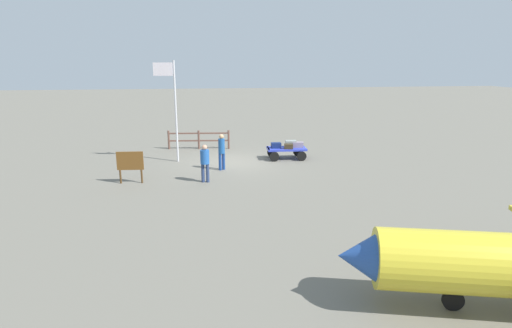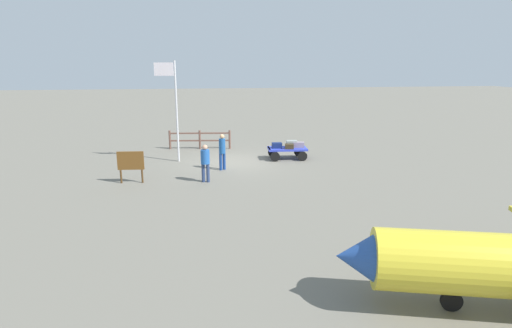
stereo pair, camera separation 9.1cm
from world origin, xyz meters
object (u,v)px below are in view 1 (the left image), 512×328
object	(u,v)px
worker_lead	(222,150)
signboard	(130,163)
suitcase_maroon	(289,146)
suitcase_tan	(276,145)
luggage_cart	(286,151)
suitcase_grey	(298,145)
flagpole	(172,101)
suitcase_olive	(291,144)
worker_trailing	(205,160)

from	to	relation	value
worker_lead	signboard	bearing A→B (deg)	22.89
suitcase_maroon	suitcase_tan	world-z (taller)	suitcase_tan
luggage_cart	signboard	bearing A→B (deg)	25.01
signboard	suitcase_grey	bearing A→B (deg)	-156.71
flagpole	suitcase_maroon	bearing A→B (deg)	175.03
luggage_cart	suitcase_tan	xyz separation A→B (m)	(0.53, -0.02, 0.29)
suitcase_tan	worker_lead	xyz separation A→B (m)	(2.96, 1.82, 0.23)
suitcase_grey	suitcase_olive	size ratio (longest dim) A/B	1.05
flagpole	signboard	world-z (taller)	flagpole
worker_lead	signboard	size ratio (longest dim) A/B	1.26
worker_lead	suitcase_maroon	bearing A→B (deg)	-156.66
suitcase_grey	suitcase_olive	distance (m)	0.37
suitcase_tan	luggage_cart	bearing A→B (deg)	177.98
suitcase_tan	suitcase_maroon	bearing A→B (deg)	154.55
suitcase_grey	suitcase_maroon	size ratio (longest dim) A/B	1.28
suitcase_maroon	worker_lead	distance (m)	3.89
suitcase_maroon	signboard	bearing A→B (deg)	23.10
suitcase_tan	flagpole	distance (m)	5.73
suitcase_grey	suitcase_tan	xyz separation A→B (m)	(1.16, -0.02, -0.01)
luggage_cart	worker_trailing	bearing A→B (deg)	41.05
flagpole	worker_trailing	bearing A→B (deg)	109.54
suitcase_maroon	signboard	size ratio (longest dim) A/B	0.36
luggage_cart	worker_trailing	xyz separation A→B (m)	(4.33, 3.77, 0.52)
suitcase_maroon	flagpole	xyz separation A→B (m)	(5.82, -0.51, 2.36)
suitcase_tan	worker_lead	bearing A→B (deg)	31.62
suitcase_olive	worker_trailing	bearing A→B (deg)	40.24
suitcase_olive	worker_lead	xyz separation A→B (m)	(3.78, 1.94, 0.19)
suitcase_grey	flagpole	size ratio (longest dim) A/B	0.13
signboard	worker_trailing	bearing A→B (deg)	174.32
suitcase_maroon	flagpole	world-z (taller)	flagpole
signboard	worker_lead	bearing A→B (deg)	-157.11
worker_lead	luggage_cart	bearing A→B (deg)	-152.69
suitcase_maroon	suitcase_tan	size ratio (longest dim) A/B	0.95
suitcase_olive	worker_trailing	size ratio (longest dim) A/B	0.37
suitcase_olive	worker_trailing	xyz separation A→B (m)	(4.61, 3.90, 0.19)
luggage_cart	worker_lead	size ratio (longest dim) A/B	1.22
suitcase_olive	worker_lead	size ratio (longest dim) A/B	0.35
worker_lead	suitcase_tan	bearing A→B (deg)	-148.38
worker_trailing	flagpole	xyz separation A→B (m)	(1.42, -4.01, 2.12)
luggage_cart	suitcase_olive	xyz separation A→B (m)	(-0.28, -0.13, 0.33)
suitcase_maroon	worker_lead	world-z (taller)	worker_lead
suitcase_maroon	suitcase_tan	distance (m)	0.67
suitcase_maroon	suitcase_olive	xyz separation A→B (m)	(-0.22, -0.40, 0.05)
suitcase_maroon	signboard	xyz separation A→B (m)	(7.49, 3.20, 0.17)
suitcase_tan	signboard	xyz separation A→B (m)	(6.89, 3.48, 0.15)
luggage_cart	suitcase_maroon	world-z (taller)	suitcase_maroon
suitcase_maroon	luggage_cart	bearing A→B (deg)	-75.76
suitcase_maroon	suitcase_olive	size ratio (longest dim) A/B	0.82
luggage_cart	suitcase_tan	world-z (taller)	suitcase_tan
suitcase_grey	suitcase_olive	xyz separation A→B (m)	(0.35, -0.13, 0.03)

